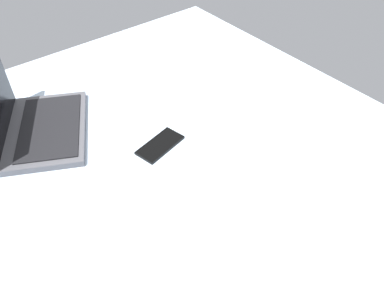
% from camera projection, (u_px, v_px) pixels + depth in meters
% --- Properties ---
extents(bed_mattress, '(1.80, 1.40, 0.18)m').
position_uv_depth(bed_mattress, '(202.00, 216.00, 1.04)').
color(bed_mattress, silver).
rests_on(bed_mattress, ground).
extents(laptop, '(0.40, 0.36, 0.23)m').
position_uv_depth(laptop, '(32.00, 122.00, 1.12)').
color(laptop, '#4C4C51').
rests_on(laptop, bed_mattress).
extents(cell_phone, '(0.10, 0.15, 0.01)m').
position_uv_depth(cell_phone, '(160.00, 145.00, 1.10)').
color(cell_phone, black).
rests_on(cell_phone, bed_mattress).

